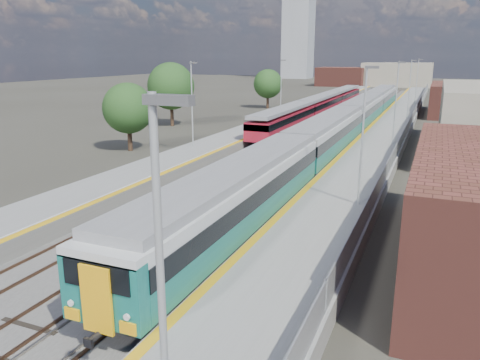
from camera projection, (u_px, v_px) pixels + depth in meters
The scene contains 11 objects.
ground at pixel (338, 137), 53.63m from camera, with size 320.00×320.00×0.00m, color #47443A.
ballast_bed at pixel (324, 132), 56.69m from camera, with size 10.50×155.00×0.06m, color #565451.
tracks at pixel (331, 130), 57.94m from camera, with size 8.96×160.00×0.17m.
platform_right at pixel (389, 132), 53.74m from camera, with size 4.70×155.00×8.52m.
platform_left at pixel (271, 125), 59.09m from camera, with size 4.30×155.00×8.52m.
buildings at pixel (338, 50), 136.63m from camera, with size 72.00×185.50×40.00m.
green_train at pixel (348, 121), 50.02m from camera, with size 2.93×81.59×3.23m.
red_train at pixel (321, 106), 68.23m from camera, with size 2.63×53.51×3.33m.
tree_a at pixel (128, 108), 44.72m from camera, with size 4.85×4.85×6.57m.
tree_b at pixel (171, 86), 60.55m from camera, with size 6.07×6.07×8.23m.
tree_c at pixel (268, 84), 81.67m from camera, with size 5.02×5.02×6.80m.
Camera 1 is at (10.10, -3.34, 8.98)m, focal length 35.00 mm.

